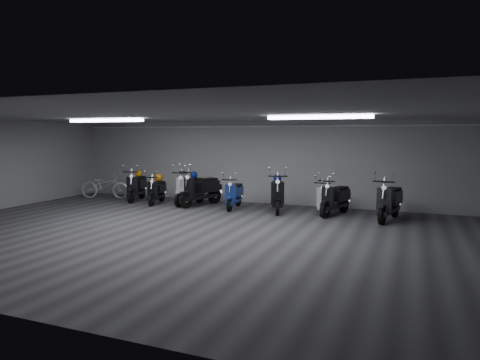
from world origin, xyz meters
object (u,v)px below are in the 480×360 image
at_px(bicycle, 105,183).
at_px(helmet_1, 159,178).
at_px(scooter_9, 390,195).
at_px(helmet_2, 277,178).
at_px(scooter_2, 190,184).
at_px(helmet_0, 194,175).
at_px(scooter_3, 200,184).
at_px(scooter_4, 234,190).
at_px(scooter_5, 277,189).
at_px(scooter_1, 157,187).
at_px(scooter_0, 136,182).
at_px(scooter_8, 335,193).
at_px(scooter_6, 324,193).
at_px(helmet_3, 139,174).

xyz_separation_m(bicycle, helmet_1, (2.40, -0.14, 0.29)).
bearing_deg(scooter_9, helmet_2, -174.78).
relative_size(scooter_9, bicycle, 1.04).
relative_size(scooter_2, helmet_0, 7.55).
distance_m(scooter_3, scooter_9, 5.90).
relative_size(scooter_3, helmet_0, 7.87).
height_order(scooter_4, scooter_5, scooter_5).
bearing_deg(scooter_1, scooter_0, 149.56).
bearing_deg(scooter_9, bicycle, -169.87).
relative_size(scooter_4, scooter_9, 0.87).
distance_m(scooter_5, scooter_8, 1.74).
bearing_deg(helmet_0, scooter_5, -8.52).
height_order(scooter_1, scooter_3, scooter_3).
xyz_separation_m(scooter_3, scooter_6, (4.02, 0.16, -0.12)).
distance_m(scooter_2, helmet_1, 1.19).
bearing_deg(helmet_2, scooter_2, -179.15).
relative_size(scooter_5, scooter_9, 1.02).
bearing_deg(scooter_3, helmet_2, 23.83).
bearing_deg(scooter_6, scooter_4, 178.88).
height_order(scooter_6, helmet_3, scooter_6).
xyz_separation_m(scooter_2, helmet_2, (3.05, 0.05, 0.31)).
bearing_deg(scooter_8, bicycle, -164.29).
distance_m(scooter_0, scooter_6, 6.65).
relative_size(scooter_3, scooter_6, 1.20).
bearing_deg(scooter_6, scooter_2, 174.08).
bearing_deg(scooter_3, scooter_8, 19.49).
distance_m(scooter_4, helmet_1, 2.89).
bearing_deg(scooter_5, scooter_4, 163.05).
bearing_deg(scooter_2, scooter_0, -175.77).
xyz_separation_m(scooter_1, scooter_4, (2.82, 0.07, 0.02)).
xyz_separation_m(scooter_5, helmet_3, (-5.36, 0.47, 0.23)).
distance_m(scooter_3, bicycle, 4.05).
bearing_deg(scooter_4, scooter_3, 168.52).
height_order(scooter_9, helmet_1, scooter_9).
distance_m(scooter_6, helmet_0, 4.49).
bearing_deg(bicycle, scooter_9, -107.43).
height_order(scooter_0, scooter_3, scooter_3).
relative_size(bicycle, helmet_2, 7.25).
bearing_deg(scooter_9, scooter_3, -169.75).
bearing_deg(helmet_3, scooter_6, -2.01).
distance_m(scooter_3, helmet_0, 0.65).
relative_size(scooter_1, scooter_6, 0.98).
distance_m(scooter_2, bicycle, 3.58).
bearing_deg(scooter_5, scooter_2, 158.61).
distance_m(scooter_0, bicycle, 1.42).
distance_m(bicycle, helmet_1, 2.43).
distance_m(scooter_2, helmet_3, 2.26).
relative_size(scooter_4, scooter_6, 1.01).
xyz_separation_m(scooter_3, helmet_1, (-1.64, 0.06, 0.15)).
height_order(scooter_3, helmet_2, scooter_3).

